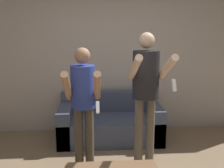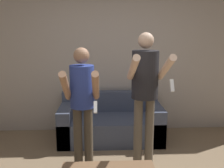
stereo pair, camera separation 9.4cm
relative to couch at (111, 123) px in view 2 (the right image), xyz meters
name	(u,v)px [view 2 (the right image)]	position (x,y,z in m)	size (l,w,h in m)	color
wall_back	(111,54)	(0.02, 0.45, 1.10)	(6.40, 0.06, 2.70)	beige
couch	(111,123)	(0.00, 0.00, 0.00)	(1.61, 0.83, 0.72)	#4C5670
person_standing_left	(82,97)	(-0.38, -0.93, 0.69)	(0.42, 0.66, 1.54)	brown
person_standing_right	(145,85)	(0.38, -0.93, 0.82)	(0.45, 0.75, 1.71)	#6B6051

